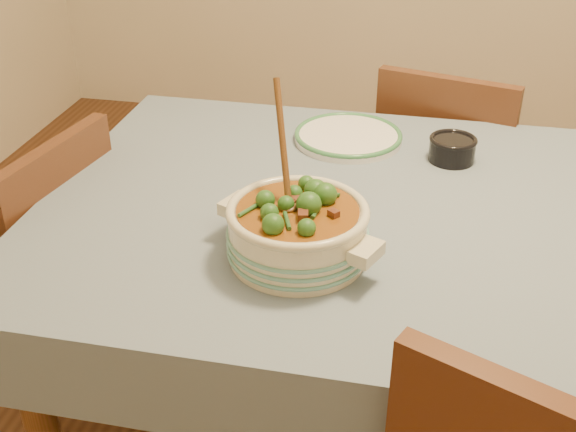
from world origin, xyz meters
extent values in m
cube|color=brown|center=(0.00, 0.00, 0.72)|extent=(1.60, 1.00, 0.05)
cube|color=slate|center=(0.00, 0.00, 0.75)|extent=(1.68, 1.08, 0.01)
cylinder|color=brown|center=(-0.73, 0.43, 0.35)|extent=(0.07, 0.07, 0.70)
cylinder|color=beige|center=(-0.23, -0.22, 0.81)|extent=(0.35, 0.35, 0.10)
torus|color=beige|center=(-0.23, -0.22, 0.86)|extent=(0.27, 0.27, 0.02)
cube|color=beige|center=(-0.09, -0.28, 0.82)|extent=(0.07, 0.08, 0.03)
cube|color=beige|center=(-0.37, -0.16, 0.82)|extent=(0.07, 0.08, 0.03)
cylinder|color=brown|center=(-0.23, -0.22, 0.85)|extent=(0.23, 0.23, 0.02)
cylinder|color=white|center=(-0.21, 0.34, 0.77)|extent=(0.36, 0.36, 0.02)
torus|color=#3B824D|center=(-0.21, 0.34, 0.77)|extent=(0.28, 0.28, 0.01)
cylinder|color=black|center=(0.05, 0.28, 0.78)|extent=(0.12, 0.12, 0.06)
torus|color=black|center=(0.05, 0.28, 0.81)|extent=(0.12, 0.12, 0.01)
cylinder|color=black|center=(0.05, 0.28, 0.80)|extent=(0.09, 0.09, 0.01)
cube|color=#542C19|center=(0.08, 0.76, 0.43)|extent=(0.49, 0.49, 0.04)
cube|color=#542C19|center=(0.03, 0.59, 0.64)|extent=(0.40, 0.14, 0.43)
cylinder|color=#542C19|center=(0.29, 0.89, 0.21)|extent=(0.04, 0.04, 0.43)
cylinder|color=#542C19|center=(-0.04, 0.97, 0.21)|extent=(0.04, 0.04, 0.43)
cylinder|color=#542C19|center=(0.20, 0.55, 0.21)|extent=(0.04, 0.04, 0.43)
cylinder|color=#542C19|center=(-0.13, 0.64, 0.21)|extent=(0.04, 0.04, 0.43)
cube|color=#542C19|center=(-1.02, 0.00, 0.43)|extent=(0.46, 0.46, 0.04)
cube|color=#542C19|center=(-0.84, -0.03, 0.64)|extent=(0.10, 0.40, 0.43)
cylinder|color=#542C19|center=(-1.16, 0.20, 0.21)|extent=(0.04, 0.04, 0.43)
cylinder|color=#542C19|center=(-0.82, 0.14, 0.21)|extent=(0.04, 0.04, 0.43)
cylinder|color=#542C19|center=(-0.88, -0.19, 0.21)|extent=(0.04, 0.04, 0.43)
camera|label=1|loc=(-0.01, -1.37, 1.54)|focal=45.00mm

